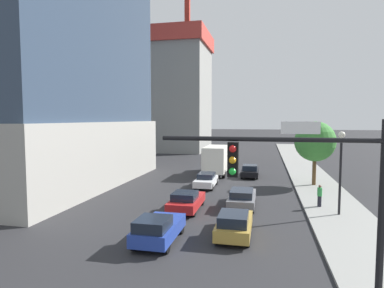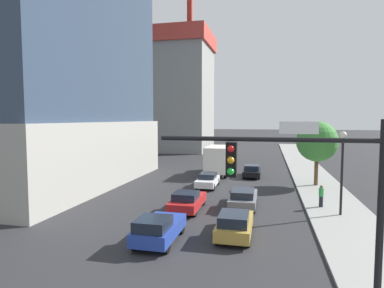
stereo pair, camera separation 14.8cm
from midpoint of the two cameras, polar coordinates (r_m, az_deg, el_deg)
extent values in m
cube|color=gray|center=(27.57, 23.35, -9.55)|extent=(4.34, 120.00, 0.15)
cube|color=#9E9B93|center=(38.13, -27.77, -1.26)|extent=(21.90, 23.83, 6.25)
cube|color=gray|center=(68.51, -3.07, 8.91)|extent=(14.46, 13.77, 23.88)
cube|color=#C63D33|center=(70.10, -3.11, 17.45)|extent=(15.33, 14.60, 3.00)
cube|color=red|center=(63.96, -0.31, 13.31)|extent=(0.90, 0.90, 32.89)
cylinder|color=black|center=(10.94, 30.13, -13.25)|extent=(0.20, 0.20, 6.40)
cylinder|color=black|center=(9.99, 12.89, 0.78)|extent=(6.41, 0.14, 0.14)
cube|color=black|center=(10.10, 7.27, -2.67)|extent=(0.32, 0.36, 1.05)
sphere|color=red|center=(9.87, 7.18, -0.84)|extent=(0.22, 0.22, 0.22)
sphere|color=orange|center=(9.91, 7.16, -2.80)|extent=(0.22, 0.22, 0.22)
sphere|color=green|center=(9.96, 7.14, -4.74)|extent=(0.22, 0.22, 0.22)
cube|color=white|center=(10.02, 18.43, 2.68)|extent=(1.10, 0.04, 0.36)
cylinder|color=black|center=(24.05, 24.69, -5.14)|extent=(0.16, 0.16, 5.17)
sphere|color=silver|center=(23.77, 24.90, 1.45)|extent=(0.44, 0.44, 0.44)
cylinder|color=brown|center=(34.03, 20.84, -4.36)|extent=(0.36, 0.36, 2.78)
sphere|color=#387F33|center=(33.73, 20.98, 0.42)|extent=(3.87, 3.87, 3.87)
cube|color=slate|center=(25.16, 9.06, -9.35)|extent=(1.89, 4.69, 0.61)
cube|color=#19212D|center=(24.44, 8.98, -8.43)|extent=(1.59, 2.22, 0.50)
cylinder|color=black|center=(26.83, 7.51, -9.02)|extent=(0.22, 0.68, 0.68)
cylinder|color=black|center=(26.73, 11.10, -9.12)|extent=(0.22, 0.68, 0.68)
cylinder|color=black|center=(23.76, 6.75, -10.78)|extent=(0.22, 0.68, 0.68)
cylinder|color=black|center=(23.64, 10.83, -10.91)|extent=(0.22, 0.68, 0.68)
cube|color=red|center=(24.03, -0.59, -10.01)|extent=(1.94, 4.44, 0.62)
cube|color=#19212D|center=(23.41, -0.89, -8.97)|extent=(1.63, 1.88, 0.51)
cylinder|color=black|center=(25.71, -1.65, -9.65)|extent=(0.22, 0.62, 0.62)
cylinder|color=black|center=(25.35, 2.13, -9.86)|extent=(0.22, 0.62, 0.62)
cylinder|color=black|center=(22.90, -3.61, -11.42)|extent=(0.22, 0.62, 0.62)
cylinder|color=black|center=(22.49, 0.64, -11.71)|extent=(0.22, 0.62, 0.62)
cube|color=#233D9E|center=(18.23, -5.40, -14.51)|extent=(1.91, 4.16, 0.69)
cube|color=#19212D|center=(17.11, -6.54, -13.59)|extent=(1.60, 1.86, 0.56)
cylinder|color=black|center=(19.85, -6.43, -13.81)|extent=(0.22, 0.72, 0.72)
cylinder|color=black|center=(19.38, -1.60, -14.24)|extent=(0.22, 0.72, 0.72)
cylinder|color=black|center=(17.36, -9.68, -16.56)|extent=(0.22, 0.72, 0.72)
cylinder|color=black|center=(16.82, -4.16, -17.21)|extent=(0.22, 0.72, 0.72)
cube|color=black|center=(37.87, 10.45, -4.80)|extent=(1.87, 4.43, 0.57)
cube|color=#19212D|center=(37.38, 10.43, -4.04)|extent=(1.57, 1.88, 0.56)
cylinder|color=black|center=(39.43, 9.35, -4.76)|extent=(0.22, 0.62, 0.62)
cylinder|color=black|center=(39.36, 11.75, -4.81)|extent=(0.22, 0.62, 0.62)
cylinder|color=black|center=(36.47, 9.04, -5.50)|extent=(0.22, 0.62, 0.62)
cylinder|color=black|center=(36.40, 11.64, -5.56)|extent=(0.22, 0.62, 0.62)
cube|color=#AD8938|center=(19.11, 7.69, -13.82)|extent=(1.84, 4.23, 0.64)
cube|color=#19212D|center=(18.27, 7.50, -12.71)|extent=(1.54, 2.07, 0.56)
cylinder|color=black|center=(20.64, 5.78, -13.20)|extent=(0.22, 0.64, 0.64)
cylinder|color=black|center=(20.51, 10.38, -13.36)|extent=(0.22, 0.64, 0.64)
cylinder|color=black|center=(17.94, 4.56, -15.94)|extent=(0.22, 0.64, 0.64)
cylinder|color=black|center=(17.79, 9.93, -16.17)|extent=(0.22, 0.64, 0.64)
cube|color=silver|center=(31.69, 2.86, -6.47)|extent=(1.75, 4.19, 0.60)
cube|color=#19212D|center=(31.75, 2.92, -5.47)|extent=(1.47, 2.15, 0.47)
cylinder|color=black|center=(33.25, 1.98, -6.39)|extent=(0.22, 0.65, 0.65)
cylinder|color=black|center=(32.99, 4.63, -6.49)|extent=(0.22, 0.65, 0.65)
cylinder|color=black|center=(30.51, 0.94, -7.37)|extent=(0.22, 0.65, 0.65)
cylinder|color=black|center=(30.23, 3.83, -7.49)|extent=(0.22, 0.65, 0.65)
cube|color=#1E4799|center=(41.62, 5.39, -2.40)|extent=(2.41, 2.13, 2.16)
cube|color=silver|center=(37.77, 4.61, -2.57)|extent=(2.41, 5.32, 2.84)
cylinder|color=black|center=(41.93, 3.94, -3.96)|extent=(0.30, 0.91, 0.91)
cylinder|color=black|center=(41.65, 6.83, -4.04)|extent=(0.30, 0.91, 0.91)
cylinder|color=black|center=(36.86, 2.65, -5.12)|extent=(0.30, 0.91, 0.91)
cylinder|color=black|center=(36.54, 5.94, -5.22)|extent=(0.30, 0.91, 0.91)
cylinder|color=black|center=(26.05, 21.61, -9.25)|extent=(0.28, 0.28, 0.78)
cylinder|color=green|center=(25.90, 21.65, -7.77)|extent=(0.34, 0.34, 0.60)
sphere|color=brown|center=(25.82, 21.68, -6.88)|extent=(0.21, 0.21, 0.21)
camera|label=1|loc=(0.07, -89.73, 0.02)|focal=30.76mm
camera|label=2|loc=(0.07, 90.27, -0.02)|focal=30.76mm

